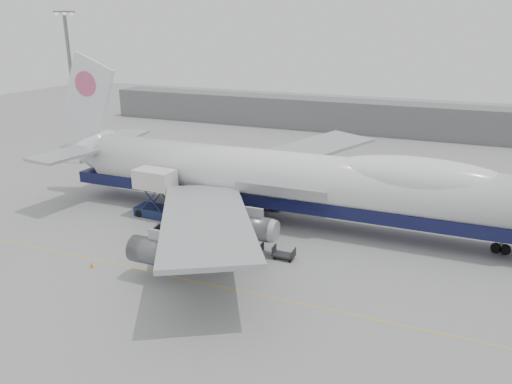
% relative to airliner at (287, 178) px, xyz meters
% --- Properties ---
extents(ground, '(260.00, 260.00, 0.00)m').
position_rel_airliner_xyz_m(ground, '(-0.64, -12.00, -5.62)').
color(ground, gray).
rests_on(ground, ground).
extents(apron_line, '(60.00, 0.15, 0.01)m').
position_rel_airliner_xyz_m(apron_line, '(-0.64, -18.00, -5.62)').
color(apron_line, gold).
rests_on(apron_line, ground).
extents(hangar, '(110.00, 8.00, 7.00)m').
position_rel_airliner_xyz_m(hangar, '(-10.64, 58.00, -2.12)').
color(hangar, slate).
rests_on(hangar, ground).
extents(floodlight_mast, '(2.40, 2.40, 25.43)m').
position_rel_airliner_xyz_m(floodlight_mast, '(-42.64, 12.00, 8.64)').
color(floodlight_mast, slate).
rests_on(floodlight_mast, ground).
extents(airliner, '(67.00, 55.30, 19.98)m').
position_rel_airliner_xyz_m(airliner, '(0.00, 0.00, 0.00)').
color(airliner, white).
rests_on(airliner, ground).
extents(catering_truck, '(5.58, 4.00, 6.20)m').
position_rel_airliner_xyz_m(catering_truck, '(-15.85, -4.76, -2.17)').
color(catering_truck, '#161F44').
rests_on(catering_truck, ground).
extents(traffic_cone, '(0.37, 0.37, 0.54)m').
position_rel_airliner_xyz_m(traffic_cone, '(-14.09, -19.48, -5.37)').
color(traffic_cone, orange).
rests_on(traffic_cone, ground).
extents(dolly_0, '(2.30, 1.35, 1.30)m').
position_rel_airliner_xyz_m(dolly_0, '(-11.20, -10.15, -5.09)').
color(dolly_0, '#2D2D30').
rests_on(dolly_0, ground).
extents(dolly_1, '(2.30, 1.35, 1.30)m').
position_rel_airliner_xyz_m(dolly_1, '(-7.59, -10.15, -5.09)').
color(dolly_1, '#2D2D30').
rests_on(dolly_1, ground).
extents(dolly_2, '(2.30, 1.35, 1.30)m').
position_rel_airliner_xyz_m(dolly_2, '(-3.97, -10.15, -5.09)').
color(dolly_2, '#2D2D30').
rests_on(dolly_2, ground).
extents(dolly_3, '(2.30, 1.35, 1.30)m').
position_rel_airliner_xyz_m(dolly_3, '(-0.35, -10.15, -5.09)').
color(dolly_3, '#2D2D30').
rests_on(dolly_3, ground).
extents(dolly_4, '(2.30, 1.35, 1.30)m').
position_rel_airliner_xyz_m(dolly_4, '(3.27, -10.15, -5.09)').
color(dolly_4, '#2D2D30').
rests_on(dolly_4, ground).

